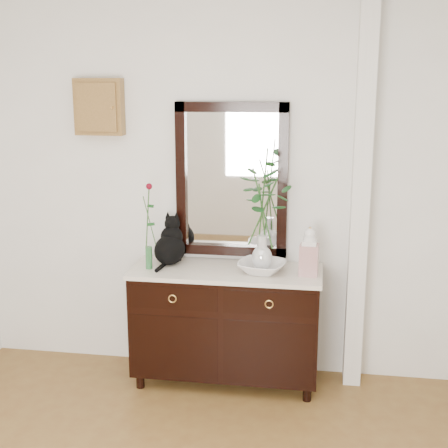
% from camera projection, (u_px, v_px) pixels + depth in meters
% --- Properties ---
extents(wall_back, '(3.60, 0.04, 2.70)m').
position_uv_depth(wall_back, '(218.00, 192.00, 4.48)').
color(wall_back, white).
rests_on(wall_back, ground).
extents(pilaster, '(0.12, 0.20, 2.70)m').
position_uv_depth(pilaster, '(360.00, 198.00, 4.25)').
color(pilaster, white).
rests_on(pilaster, ground).
extents(sideboard, '(1.33, 0.52, 0.82)m').
position_uv_depth(sideboard, '(226.00, 320.00, 4.43)').
color(sideboard, black).
rests_on(sideboard, ground).
extents(wall_mirror, '(0.80, 0.06, 1.10)m').
position_uv_depth(wall_mirror, '(231.00, 180.00, 4.43)').
color(wall_mirror, black).
rests_on(wall_mirror, wall_back).
extents(key_cabinet, '(0.35, 0.10, 0.40)m').
position_uv_depth(key_cabinet, '(99.00, 107.00, 4.44)').
color(key_cabinet, brown).
rests_on(key_cabinet, wall_back).
extents(cat, '(0.27, 0.32, 0.35)m').
position_uv_depth(cat, '(169.00, 240.00, 4.44)').
color(cat, black).
rests_on(cat, sideboard).
extents(lotus_bowl, '(0.38, 0.38, 0.08)m').
position_uv_depth(lotus_bowl, '(262.00, 267.00, 4.27)').
color(lotus_bowl, silver).
rests_on(lotus_bowl, sideboard).
extents(vase_branches, '(0.48, 0.48, 0.85)m').
position_uv_depth(vase_branches, '(263.00, 209.00, 4.17)').
color(vase_branches, silver).
rests_on(vase_branches, lotus_bowl).
extents(bud_vase_rose, '(0.09, 0.09, 0.62)m').
position_uv_depth(bud_vase_rose, '(148.00, 226.00, 4.29)').
color(bud_vase_rose, '#306C3A').
rests_on(bud_vase_rose, sideboard).
extents(ginger_jar, '(0.13, 0.13, 0.34)m').
position_uv_depth(ginger_jar, '(309.00, 251.00, 4.19)').
color(ginger_jar, white).
rests_on(ginger_jar, sideboard).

